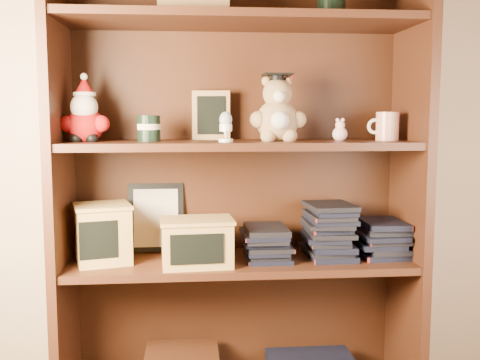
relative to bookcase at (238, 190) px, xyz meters
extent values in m
cube|color=tan|center=(-0.19, 0.14, 0.47)|extent=(3.00, 0.04, 2.50)
cube|color=#402012|center=(-0.58, -0.05, 0.02)|extent=(0.03, 0.35, 1.60)
cube|color=#402012|center=(0.59, -0.05, 0.02)|extent=(0.03, 0.35, 1.60)
cube|color=#3B1D10|center=(0.00, 0.11, 0.02)|extent=(1.20, 0.02, 1.60)
cube|color=#402012|center=(0.00, -0.05, 0.56)|extent=(1.14, 0.33, 0.02)
cylinder|color=black|center=(0.30, -0.05, 0.63)|extent=(0.09, 0.09, 0.11)
cube|color=#402012|center=(0.00, -0.05, -0.24)|extent=(1.14, 0.33, 0.02)
cube|color=#402012|center=(0.00, -0.05, 0.16)|extent=(1.14, 0.33, 0.02)
sphere|color=#A50F0F|center=(-0.50, -0.05, 0.22)|extent=(0.12, 0.12, 0.12)
sphere|color=#A50F0F|center=(-0.55, -0.07, 0.23)|extent=(0.05, 0.05, 0.05)
sphere|color=#A50F0F|center=(-0.44, -0.07, 0.23)|extent=(0.05, 0.05, 0.05)
sphere|color=black|center=(-0.52, -0.08, 0.18)|extent=(0.04, 0.04, 0.04)
sphere|color=black|center=(-0.47, -0.08, 0.18)|extent=(0.04, 0.04, 0.04)
sphere|color=white|center=(-0.50, -0.07, 0.28)|extent=(0.09, 0.09, 0.09)
sphere|color=#D8B293|center=(-0.50, -0.05, 0.30)|extent=(0.06, 0.06, 0.06)
cone|color=#A50F0F|center=(-0.50, -0.05, 0.35)|extent=(0.07, 0.07, 0.06)
sphere|color=white|center=(-0.50, -0.05, 0.38)|extent=(0.02, 0.02, 0.02)
cylinder|color=white|center=(-0.50, -0.05, 0.32)|extent=(0.07, 0.07, 0.01)
cylinder|color=black|center=(-0.30, -0.05, 0.21)|extent=(0.07, 0.07, 0.08)
cylinder|color=beige|center=(-0.30, -0.05, 0.22)|extent=(0.08, 0.08, 0.02)
cube|color=#9E7547|center=(-0.09, 0.06, 0.26)|extent=(0.13, 0.04, 0.17)
cube|color=black|center=(-0.09, 0.05, 0.26)|extent=(0.10, 0.02, 0.13)
cube|color=#9E7547|center=(-0.09, 0.09, 0.19)|extent=(0.06, 0.06, 0.01)
cylinder|color=white|center=(-0.05, -0.13, 0.18)|extent=(0.05, 0.05, 0.01)
cone|color=white|center=(-0.05, -0.13, 0.20)|extent=(0.02, 0.02, 0.03)
cylinder|color=white|center=(-0.05, -0.13, 0.22)|extent=(0.04, 0.04, 0.02)
ellipsoid|color=#A1ADC3|center=(-0.05, -0.13, 0.24)|extent=(0.04, 0.04, 0.05)
sphere|color=#A48156|center=(0.13, -0.05, 0.24)|extent=(0.14, 0.14, 0.14)
sphere|color=white|center=(0.13, -0.11, 0.24)|extent=(0.06, 0.06, 0.06)
sphere|color=#A48156|center=(0.06, -0.07, 0.24)|extent=(0.06, 0.06, 0.06)
sphere|color=#A48156|center=(0.19, -0.07, 0.24)|extent=(0.06, 0.06, 0.06)
sphere|color=#A48156|center=(0.09, -0.09, 0.19)|extent=(0.05, 0.05, 0.05)
sphere|color=#A48156|center=(0.16, -0.09, 0.19)|extent=(0.05, 0.05, 0.05)
sphere|color=#A48156|center=(0.13, -0.05, 0.33)|extent=(0.10, 0.10, 0.10)
sphere|color=white|center=(0.13, -0.09, 0.32)|extent=(0.04, 0.04, 0.04)
sphere|color=#A48156|center=(0.09, -0.04, 0.37)|extent=(0.03, 0.03, 0.03)
sphere|color=#A48156|center=(0.16, -0.04, 0.37)|extent=(0.03, 0.03, 0.03)
cylinder|color=black|center=(0.13, -0.05, 0.38)|extent=(0.04, 0.04, 0.02)
cube|color=black|center=(0.13, -0.05, 0.39)|extent=(0.10, 0.10, 0.01)
cylinder|color=#A50F0F|center=(0.17, -0.07, 0.38)|extent=(0.00, 0.05, 0.03)
sphere|color=beige|center=(0.34, -0.05, 0.19)|extent=(0.05, 0.05, 0.05)
sphere|color=beige|center=(0.34, -0.05, 0.22)|extent=(0.03, 0.03, 0.03)
sphere|color=beige|center=(0.33, -0.05, 0.24)|extent=(0.01, 0.01, 0.01)
sphere|color=beige|center=(0.35, -0.05, 0.24)|extent=(0.01, 0.01, 0.01)
cylinder|color=silver|center=(0.50, -0.05, 0.22)|extent=(0.08, 0.08, 0.10)
torus|color=white|center=(0.46, -0.05, 0.22)|extent=(0.05, 0.01, 0.05)
cube|color=black|center=(-0.29, 0.09, -0.11)|extent=(0.20, 0.05, 0.24)
cube|color=beige|center=(-0.29, 0.08, -0.11)|extent=(0.16, 0.03, 0.20)
cube|color=tan|center=(-0.45, -0.05, -0.14)|extent=(0.21, 0.21, 0.19)
cube|color=black|center=(-0.45, -0.14, -0.14)|extent=(0.12, 0.04, 0.12)
cube|color=tan|center=(-0.45, -0.05, -0.04)|extent=(0.22, 0.22, 0.01)
cube|color=tan|center=(-0.14, -0.12, -0.16)|extent=(0.23, 0.17, 0.14)
cube|color=black|center=(-0.14, -0.20, -0.16)|extent=(0.17, 0.02, 0.09)
cube|color=tan|center=(-0.14, -0.12, -0.08)|extent=(0.24, 0.18, 0.01)
cube|color=black|center=(0.09, -0.05, -0.22)|extent=(0.14, 0.20, 0.02)
cube|color=black|center=(0.09, -0.05, -0.20)|extent=(0.14, 0.20, 0.02)
cube|color=black|center=(0.09, -0.05, -0.19)|extent=(0.14, 0.20, 0.02)
cube|color=black|center=(0.09, -0.05, -0.17)|extent=(0.14, 0.20, 0.02)
cube|color=black|center=(0.09, -0.05, -0.16)|extent=(0.14, 0.20, 0.02)
cube|color=black|center=(0.09, -0.05, -0.14)|extent=(0.14, 0.20, 0.02)
cube|color=black|center=(0.09, -0.05, -0.12)|extent=(0.14, 0.20, 0.02)
cube|color=black|center=(0.09, -0.05, -0.11)|extent=(0.14, 0.20, 0.02)
cube|color=black|center=(0.31, -0.05, -0.22)|extent=(0.14, 0.20, 0.02)
cube|color=black|center=(0.31, -0.05, -0.20)|extent=(0.14, 0.20, 0.02)
cube|color=black|center=(0.31, -0.05, -0.19)|extent=(0.14, 0.20, 0.02)
cube|color=black|center=(0.31, -0.05, -0.17)|extent=(0.14, 0.20, 0.02)
cube|color=black|center=(0.31, -0.05, -0.16)|extent=(0.14, 0.20, 0.02)
cube|color=black|center=(0.31, -0.05, -0.14)|extent=(0.14, 0.20, 0.02)
cube|color=black|center=(0.31, -0.05, -0.12)|extent=(0.14, 0.20, 0.02)
cube|color=black|center=(0.31, -0.05, -0.11)|extent=(0.14, 0.20, 0.02)
cube|color=black|center=(0.31, -0.05, -0.09)|extent=(0.14, 0.20, 0.02)
cube|color=black|center=(0.31, -0.05, -0.08)|extent=(0.14, 0.20, 0.02)
cube|color=black|center=(0.31, -0.05, -0.06)|extent=(0.14, 0.20, 0.02)
cube|color=black|center=(0.31, -0.05, -0.04)|extent=(0.14, 0.20, 0.02)
cube|color=black|center=(0.49, -0.05, -0.22)|extent=(0.14, 0.20, 0.02)
cube|color=black|center=(0.49, -0.05, -0.20)|extent=(0.14, 0.20, 0.02)
cube|color=black|center=(0.49, -0.05, -0.19)|extent=(0.14, 0.20, 0.02)
cube|color=black|center=(0.49, -0.05, -0.17)|extent=(0.14, 0.20, 0.02)
cube|color=black|center=(0.49, -0.05, -0.16)|extent=(0.14, 0.20, 0.02)
cube|color=black|center=(0.49, -0.05, -0.14)|extent=(0.14, 0.20, 0.02)
cube|color=black|center=(0.49, -0.05, -0.12)|extent=(0.14, 0.20, 0.02)
camera|label=1|loc=(-0.16, -1.90, 0.25)|focal=42.00mm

